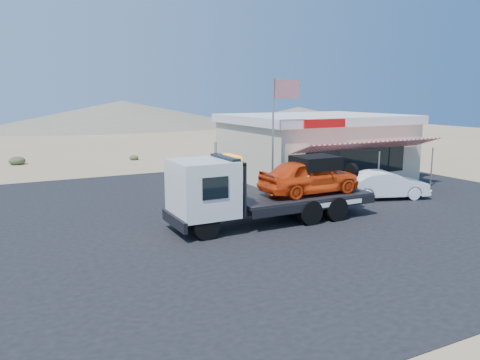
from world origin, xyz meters
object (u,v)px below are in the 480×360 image
at_px(jerky_store, 315,145).
at_px(flagpole, 277,124).
at_px(tow_truck, 269,186).
at_px(white_sedan, 385,185).

xyz_separation_m(jerky_store, flagpole, (-5.57, -4.47, 1.77)).
height_order(tow_truck, flagpole, flagpole).
xyz_separation_m(tow_truck, white_sedan, (7.46, 1.14, -0.83)).
bearing_deg(jerky_store, tow_truck, -135.31).
distance_m(tow_truck, jerky_store, 11.44).
relative_size(tow_truck, jerky_store, 0.82).
bearing_deg(tow_truck, flagpole, 54.33).
distance_m(white_sedan, flagpole, 6.26).
relative_size(tow_truck, white_sedan, 2.03).
bearing_deg(flagpole, jerky_store, 38.79).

